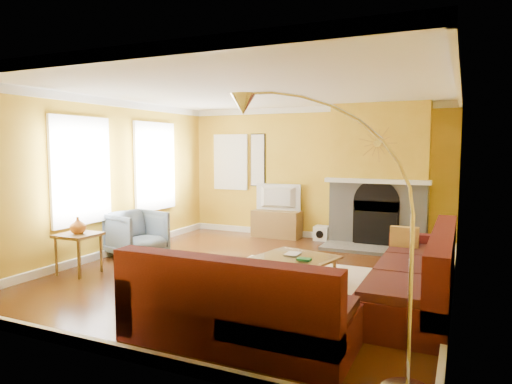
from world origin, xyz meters
The scene contains 27 objects.
floor centered at (0.00, 0.00, -0.01)m, with size 5.50×6.00×0.02m, color #592E12.
ceiling centered at (0.00, 0.00, 2.71)m, with size 5.50×6.00×0.02m, color white.
wall_back centered at (0.00, 3.01, 1.35)m, with size 5.50×0.02×2.70m, color gold.
wall_front centered at (0.00, -3.01, 1.35)m, with size 5.50×0.02×2.70m, color gold.
wall_left centered at (-2.76, 0.00, 1.35)m, with size 0.02×6.00×2.70m, color gold.
wall_right centered at (2.76, 0.00, 1.35)m, with size 0.02×6.00×2.70m, color gold.
baseboard centered at (0.00, 0.00, 0.06)m, with size 5.50×6.00×0.12m, color white, non-canonical shape.
crown_molding centered at (0.00, 0.00, 2.64)m, with size 5.50×6.00×0.12m, color white, non-canonical shape.
window_left_near centered at (-2.72, 1.30, 1.50)m, with size 0.06×1.22×1.72m, color white.
window_left_far centered at (-2.72, -0.60, 1.50)m, with size 0.06×1.22×1.72m, color white.
window_back centered at (-1.90, 2.96, 1.55)m, with size 0.82×0.06×1.22m, color white.
wall_art centered at (-1.25, 2.97, 1.60)m, with size 0.34×0.04×1.14m, color white.
fireplace centered at (1.35, 2.80, 1.35)m, with size 1.80×0.40×2.70m, color gray, non-canonical shape.
mantel centered at (1.35, 2.56, 1.25)m, with size 1.92×0.22×0.08m, color white.
hearth centered at (1.35, 2.25, 0.03)m, with size 1.80×0.70×0.06m, color gray.
sunburst centered at (1.35, 2.57, 1.95)m, with size 0.70×0.04×0.70m, color olive, non-canonical shape.
rug centered at (0.73, 0.10, 0.01)m, with size 2.40×1.80×0.02m, color beige.
sectional_sofa centered at (1.28, -0.83, 0.45)m, with size 2.94×3.74×0.90m, color #551B1C, non-canonical shape.
coffee_table centered at (0.77, -0.29, 0.20)m, with size 0.99×0.99×0.39m, color white, non-canonical shape.
media_console centered at (-0.71, 2.76, 0.28)m, with size 1.01×0.46×0.56m, color brown.
tv centered at (-0.71, 2.76, 0.83)m, with size 0.96×0.13×0.55m, color black.
subwoofer centered at (0.25, 2.81, 0.14)m, with size 0.29×0.29×0.29m, color white.
armchair centered at (-2.28, 0.17, 0.39)m, with size 0.83×0.86×0.78m, color slate.
side_table centered at (-2.33, -1.08, 0.30)m, with size 0.55×0.55×0.60m, color brown, non-canonical shape.
vase centered at (-2.33, -1.08, 0.73)m, with size 0.24×0.24×0.25m, color orange.
book centered at (0.62, -0.19, 0.41)m, with size 0.19×0.26×0.03m, color white.
arc_lamp centered at (1.87, -2.59, 1.15)m, with size 1.45×0.36×2.30m, color silver, non-canonical shape.
Camera 1 is at (2.82, -6.01, 1.87)m, focal length 32.00 mm.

